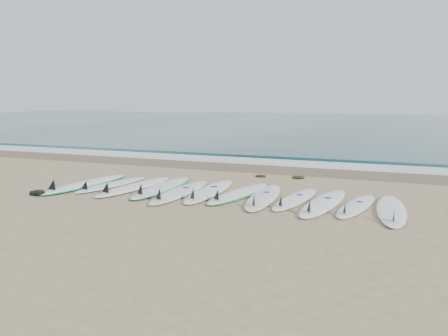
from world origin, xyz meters
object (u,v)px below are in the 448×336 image
at_px(surfboard_6, 238,193).
at_px(surfboard_11, 391,210).
at_px(leash_coil, 38,193).
at_px(surfboard_0, 85,184).

bearing_deg(surfboard_6, surfboard_11, 3.07).
distance_m(surfboard_6, leash_coil, 4.60).
height_order(surfboard_11, leash_coil, surfboard_11).
bearing_deg(surfboard_6, leash_coil, -149.56).
relative_size(surfboard_11, leash_coil, 5.81).
height_order(surfboard_0, surfboard_11, surfboard_0).
distance_m(surfboard_0, leash_coil, 1.28).
bearing_deg(surfboard_11, surfboard_6, 170.64).
relative_size(surfboard_0, leash_coil, 6.44).
height_order(surfboard_0, leash_coil, surfboard_0).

